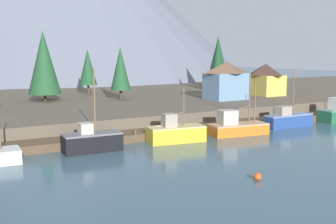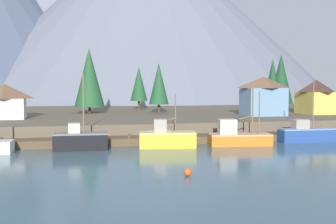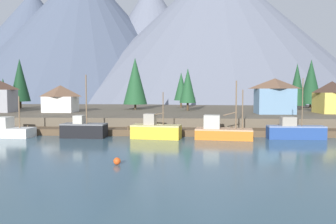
{
  "view_description": "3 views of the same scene",
  "coord_description": "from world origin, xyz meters",
  "views": [
    {
      "loc": [
        -26.33,
        -46.8,
        11.19
      ],
      "look_at": [
        1.87,
        2.12,
        3.24
      ],
      "focal_mm": 44.82,
      "sensor_mm": 36.0,
      "label": 1
    },
    {
      "loc": [
        -11.84,
        -56.76,
        8.18
      ],
      "look_at": [
        1.77,
        2.52,
        4.29
      ],
      "focal_mm": 46.73,
      "sensor_mm": 36.0,
      "label": 2
    },
    {
      "loc": [
        5.13,
        -50.43,
        7.06
      ],
      "look_at": [
        2.16,
        1.55,
        3.71
      ],
      "focal_mm": 35.24,
      "sensor_mm": 36.0,
      "label": 3
    }
  ],
  "objects": [
    {
      "name": "ground_plane",
      "position": [
        0.0,
        20.0,
        -0.5
      ],
      "size": [
        400.0,
        400.0,
        1.0
      ],
      "primitive_type": "cube",
      "color": "#3D5B6B"
    },
    {
      "name": "dock",
      "position": [
        0.0,
        1.99,
        0.5
      ],
      "size": [
        80.0,
        4.0,
        1.6
      ],
      "color": "brown",
      "rests_on": "ground_plane"
    },
    {
      "name": "shoreline_bank",
      "position": [
        0.0,
        32.0,
        1.25
      ],
      "size": [
        400.0,
        56.0,
        2.5
      ],
      "primitive_type": "cube",
      "color": "brown",
      "rests_on": "ground_plane"
    },
    {
      "name": "fishing_boat_black",
      "position": [
        -10.43,
        -1.68,
        1.22
      ],
      "size": [
        6.75,
        3.09,
        9.46
      ],
      "rotation": [
        0.0,
        0.0,
        -0.05
      ],
      "color": "black",
      "rests_on": "ground_plane"
    },
    {
      "name": "fishing_boat_yellow",
      "position": [
        0.53,
        -2.08,
        1.2
      ],
      "size": [
        7.56,
        3.87,
        6.86
      ],
      "rotation": [
        0.0,
        0.0,
        -0.15
      ],
      "color": "gold",
      "rests_on": "ground_plane"
    },
    {
      "name": "fishing_boat_orange",
      "position": [
        10.25,
        -2.23,
        1.13
      ],
      "size": [
        8.53,
        4.19,
        8.52
      ],
      "rotation": [
        0.0,
        0.0,
        -0.13
      ],
      "color": "#CC6B1E",
      "rests_on": "ground_plane"
    },
    {
      "name": "fishing_boat_blue",
      "position": [
        21.06,
        -1.25,
        1.16
      ],
      "size": [
        8.2,
        2.27,
        8.9
      ],
      "rotation": [
        0.0,
        0.0,
        -0.01
      ],
      "color": "navy",
      "rests_on": "ground_plane"
    },
    {
      "name": "house_yellow",
      "position": [
        34.64,
        18.49,
        5.83
      ],
      "size": [
        5.76,
        7.05,
        6.52
      ],
      "color": "gold",
      "rests_on": "shoreline_bank"
    },
    {
      "name": "house_blue",
      "position": [
        22.54,
        16.12,
        6.09
      ],
      "size": [
        7.48,
        5.68,
        7.03
      ],
      "color": "#6689A8",
      "rests_on": "shoreline_bank"
    },
    {
      "name": "conifer_near_left",
      "position": [
        31.79,
        31.25,
        8.59
      ],
      "size": [
        4.2,
        4.2,
        11.18
      ],
      "color": "#4C3823",
      "rests_on": "shoreline_bank"
    },
    {
      "name": "conifer_near_right",
      "position": [
        -7.67,
        30.79,
        9.5
      ],
      "size": [
        5.9,
        5.9,
        12.75
      ],
      "color": "#4C3823",
      "rests_on": "shoreline_bank"
    },
    {
      "name": "conifer_mid_right",
      "position": [
        5.33,
        26.02,
        8.27
      ],
      "size": [
        3.81,
        3.81,
        9.79
      ],
      "color": "#4C3823",
      "rests_on": "shoreline_bank"
    },
    {
      "name": "conifer_back_left",
      "position": [
        38.14,
        39.63,
        9.47
      ],
      "size": [
        5.73,
        5.73,
        12.89
      ],
      "color": "#4C3823",
      "rests_on": "shoreline_bank"
    },
    {
      "name": "conifer_centre",
      "position": [
        3.56,
        39.24,
        8.23
      ],
      "size": [
        3.79,
        3.79,
        9.54
      ],
      "color": "#4C3823",
      "rests_on": "shoreline_bank"
    },
    {
      "name": "channel_buoy",
      "position": [
        -1.52,
        -19.64,
        0.35
      ],
      "size": [
        0.7,
        0.7,
        0.7
      ],
      "primitive_type": "sphere",
      "color": "#E04C19",
      "rests_on": "ground_plane"
    }
  ]
}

